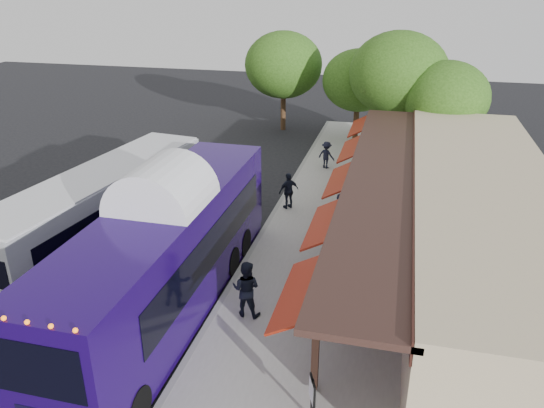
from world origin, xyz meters
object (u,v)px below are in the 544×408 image
Objects in this scene: coach_bus at (167,250)px; ped_d at (326,155)px; sign_board at (312,393)px; ped_a at (341,217)px; ped_b at (246,289)px; city_bus at (102,205)px; ped_c at (289,191)px.

coach_bus is 15.09m from ped_d.
ped_a is at bearing 71.63° from sign_board.
ped_b is 1.24× the size of ped_d.
city_bus is 13.37m from ped_d.
coach_bus is 2.78m from ped_b.
coach_bus is at bearing 34.19° from ped_c.
ped_d is at bearing 75.80° from sign_board.
city_bus is (-4.51, 3.67, -0.47)m from coach_bus.
sign_board is (5.34, -3.74, -1.23)m from coach_bus.
ped_c reaches higher than ped_d.
ped_c is at bearing -84.68° from ped_b.
ped_a reaches higher than ped_d.
ped_a reaches higher than ped_c.
ped_a is at bearing 94.36° from ped_c.
coach_bus reaches higher than ped_b.
city_bus is 7.94m from ped_b.
coach_bus is 10.64× the size of sign_board.
ped_b is at bearing 50.72° from ped_c.
ped_a reaches higher than ped_b.
sign_board is at bearing 128.04° from ped_b.
city_bus is at bearing 141.13° from coach_bus.
ped_b is 14.67m from ped_d.
ped_c is (6.56, 5.06, -0.72)m from city_bus.
coach_bus is 6.63m from sign_board.
ped_c is at bearing 83.10° from sign_board.
ped_a is (9.28, 2.52, -0.60)m from city_bus.
ped_c is 1.43× the size of sign_board.
ped_a reaches higher than sign_board.
ped_d is at bearing 82.68° from ped_a.
ped_c reaches higher than sign_board.
city_bus reaches higher than ped_c.
sign_board is (2.43, -18.50, 0.05)m from ped_d.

